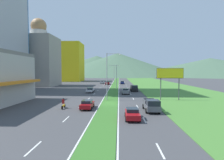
{
  "coord_description": "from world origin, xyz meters",
  "views": [
    {
      "loc": [
        1.85,
        -33.7,
        6.24
      ],
      "look_at": [
        -1.21,
        41.72,
        2.56
      ],
      "focal_mm": 28.16,
      "sensor_mm": 36.0,
      "label": 1
    }
  ],
  "objects": [
    {
      "name": "car_3",
      "position": [
        3.58,
        -10.94,
        0.74
      ],
      "size": [
        1.92,
        4.05,
        1.43
      ],
      "rotation": [
        0.0,
        0.0,
        -1.57
      ],
      "color": "maroon",
      "rests_on": "ground_plane"
    },
    {
      "name": "edge_line_median_right",
      "position": [
        1.75,
        60.0,
        0.01
      ],
      "size": [
        0.16,
        240.0,
        0.01
      ],
      "primitive_type": "cube",
      "color": "silver",
      "rests_on": "ground_plane"
    },
    {
      "name": "car_0",
      "position": [
        -6.71,
        17.98,
        0.73
      ],
      "size": [
        1.95,
        4.72,
        1.41
      ],
      "rotation": [
        0.0,
        0.0,
        1.57
      ],
      "color": "#B2B2B7",
      "rests_on": "ground_plane"
    },
    {
      "name": "lane_dash_right_5",
      "position": [
        5.1,
        23.67,
        0.01
      ],
      "size": [
        0.16,
        2.8,
        0.01
      ],
      "primitive_type": "cube",
      "color": "silver",
      "rests_on": "ground_plane"
    },
    {
      "name": "street_lamp_mid",
      "position": [
        0.57,
        30.43,
        4.98
      ],
      "size": [
        2.82,
        0.28,
        8.62
      ],
      "color": "#99999E",
      "rests_on": "ground_plane"
    },
    {
      "name": "car_6",
      "position": [
        3.49,
        54.45,
        0.73
      ],
      "size": [
        1.89,
        4.77,
        1.42
      ],
      "rotation": [
        0.0,
        0.0,
        -1.57
      ],
      "color": "navy",
      "rests_on": "ground_plane"
    },
    {
      "name": "lane_dash_left_0",
      "position": [
        -5.1,
        -20.0,
        0.01
      ],
      "size": [
        0.16,
        2.8,
        0.01
      ],
      "primitive_type": "cube",
      "color": "silver",
      "rests_on": "ground_plane"
    },
    {
      "name": "street_lamp_far",
      "position": [
        -0.37,
        57.03,
        5.5
      ],
      "size": [
        3.15,
        0.28,
        9.55
      ],
      "color": "#99999E",
      "rests_on": "ground_plane"
    },
    {
      "name": "grass_median",
      "position": [
        0.0,
        60.0,
        0.03
      ],
      "size": [
        3.2,
        240.0,
        0.06
      ],
      "primitive_type": "cube",
      "color": "#387028",
      "rests_on": "ground_plane"
    },
    {
      "name": "billboard_roadside",
      "position": [
        12.88,
        4.73,
        5.45
      ],
      "size": [
        5.8,
        0.28,
        6.99
      ],
      "color": "#4C4C51",
      "rests_on": "ground_plane"
    },
    {
      "name": "motorcycle_rider",
      "position": [
        -7.53,
        -4.76,
        0.75
      ],
      "size": [
        0.36,
        2.0,
        1.8
      ],
      "rotation": [
        0.0,
        0.0,
        1.57
      ],
      "color": "black",
      "rests_on": "ground_plane"
    },
    {
      "name": "lane_dash_right_1",
      "position": [
        5.1,
        -11.27,
        0.01
      ],
      "size": [
        0.16,
        2.8,
        0.01
      ],
      "primitive_type": "cube",
      "color": "silver",
      "rests_on": "ground_plane"
    },
    {
      "name": "lane_dash_left_1",
      "position": [
        -5.1,
        -11.27,
        0.01
      ],
      "size": [
        0.16,
        2.8,
        0.01
      ],
      "primitive_type": "cube",
      "color": "silver",
      "rests_on": "ground_plane"
    },
    {
      "name": "lane_dash_right_6",
      "position": [
        5.1,
        32.4,
        0.01
      ],
      "size": [
        0.16,
        2.8,
        0.01
      ],
      "primitive_type": "cube",
      "color": "silver",
      "rests_on": "ground_plane"
    },
    {
      "name": "lane_dash_left_2",
      "position": [
        -5.1,
        -2.53,
        0.01
      ],
      "size": [
        0.16,
        2.8,
        0.01
      ],
      "primitive_type": "cube",
      "color": "silver",
      "rests_on": "ground_plane"
    },
    {
      "name": "lane_dash_left_5",
      "position": [
        -5.1,
        23.67,
        0.01
      ],
      "size": [
        0.16,
        2.8,
        0.01
      ],
      "primitive_type": "cube",
      "color": "silver",
      "rests_on": "ground_plane"
    },
    {
      "name": "car_1",
      "position": [
        -3.48,
        -4.73,
        0.74
      ],
      "size": [
        1.96,
        4.38,
        1.45
      ],
      "rotation": [
        0.0,
        0.0,
        1.57
      ],
      "color": "maroon",
      "rests_on": "ground_plane"
    },
    {
      "name": "lane_dash_right_9",
      "position": [
        5.1,
        58.6,
        0.01
      ],
      "size": [
        0.16,
        2.8,
        0.01
      ],
      "primitive_type": "cube",
      "color": "silver",
      "rests_on": "ground_plane"
    },
    {
      "name": "lane_dash_left_9",
      "position": [
        -5.1,
        58.6,
        0.01
      ],
      "size": [
        0.16,
        2.8,
        0.01
      ],
      "primitive_type": "cube",
      "color": "silver",
      "rests_on": "ground_plane"
    },
    {
      "name": "lane_dash_right_10",
      "position": [
        5.1,
        67.33,
        0.01
      ],
      "size": [
        0.16,
        2.8,
        0.01
      ],
      "primitive_type": "cube",
      "color": "silver",
      "rests_on": "ground_plane"
    },
    {
      "name": "car_5",
      "position": [
        -6.87,
        56.3,
        0.78
      ],
      "size": [
        1.88,
        4.05,
        1.55
      ],
      "rotation": [
        0.0,
        0.0,
        1.57
      ],
      "color": "#B2B2B7",
      "rests_on": "ground_plane"
    },
    {
      "name": "hill_far_left",
      "position": [
        -35.23,
        256.89,
        16.05
      ],
      "size": [
        192.17,
        192.17,
        32.1
      ],
      "primitive_type": "cone",
      "color": "#47664C",
      "rests_on": "ground_plane"
    },
    {
      "name": "edge_line_median_left",
      "position": [
        -1.75,
        60.0,
        0.01
      ],
      "size": [
        0.16,
        240.0,
        0.01
      ],
      "primitive_type": "cube",
      "color": "silver",
      "rests_on": "ground_plane"
    },
    {
      "name": "lane_dash_left_11",
      "position": [
        -5.1,
        76.06,
        0.01
      ],
      "size": [
        0.16,
        2.8,
        0.01
      ],
      "primitive_type": "cube",
      "color": "silver",
      "rests_on": "ground_plane"
    },
    {
      "name": "hill_far_center",
      "position": [
        -0.26,
        222.11,
        16.46
      ],
      "size": [
        189.09,
        189.09,
        32.91
      ],
      "primitive_type": "cone",
      "color": "#47664C",
      "rests_on": "ground_plane"
    },
    {
      "name": "car_4",
      "position": [
        -3.64,
        49.35,
        0.79
      ],
      "size": [
        1.95,
        4.8,
        1.56
      ],
      "rotation": [
        0.0,
        0.0,
        1.57
      ],
      "color": "maroon",
      "rests_on": "ground_plane"
    },
    {
      "name": "street_lamp_near",
      "position": [
        -0.45,
        3.83,
        5.82
      ],
      "size": [
        3.16,
        0.28,
        10.16
      ],
      "color": "#99999E",
      "rests_on": "ground_plane"
    },
    {
      "name": "lane_dash_right_3",
      "position": [
        5.1,
        6.2,
        0.01
      ],
      "size": [
        0.16,
        2.8,
        0.01
      ],
      "primitive_type": "cube",
      "color": "silver",
      "rests_on": "ground_plane"
    },
    {
      "name": "pickup_truck_1",
      "position": [
        6.9,
        -6.35,
        0.98
      ],
      "size": [
        2.18,
        5.4,
        2.0
      ],
      "rotation": [
        0.0,
        0.0,
        -1.57
      ],
      "color": "#515459",
      "rests_on": "ground_plane"
    },
    {
      "name": "lane_dash_right_0",
      "position": [
        5.1,
        -20.0,
        0.01
      ],
      "size": [
        0.16,
        2.8,
        0.01
      ],
      "primitive_type": "cube",
      "color": "silver",
      "rests_on": "ground_plane"
    },
    {
      "name": "lane_dash_left_6",
      "position": [
        -5.1,
        32.4,
        0.01
      ],
      "size": [
        0.16,
        2.8,
        0.01
      ],
      "primitive_type": "cube",
      "color": "silver",
      "rests_on": "ground_plane"
    },
    {
      "name": "lane_dash_left_7",
      "position": [
        -5.1,
        41.13,
        0.01
      ],
      "size": [
        0.16,
        2.8,
        0.01
      ],
      "primitive_type": "cube",
      "color": "silver",
      "rests_on": "ground_plane"
    },
    {
      "name": "lane_dash_right_4",
      "position": [
        5.1,
        14.93,
        0.01
      ],
      "size": [
        0.16,
        2.8,
        0.01
      ],
      "primitive_type": "cube",
      "color": "silver",
      "rests_on": "ground_plane"
    },
    {
      "name": "grass_verge_right",
      "position": [
        20.6,
        60.0,
        0.03
      ],
      "size": [
        24.0,
        240.0,
        0.06
      ],
      "primitive_type": "cube",
      "color": "#477F33",
      "rests_on": "ground_plane"
    },
    {
      "name": "lane_dash_right_7",
      "position": [
        5.1,
        41.13,
        0.01
      ],
      "size": [
        0.16,
        2.8,
        0.01
      ],
      "primitive_type": "cube",
      "color": "silver",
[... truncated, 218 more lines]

